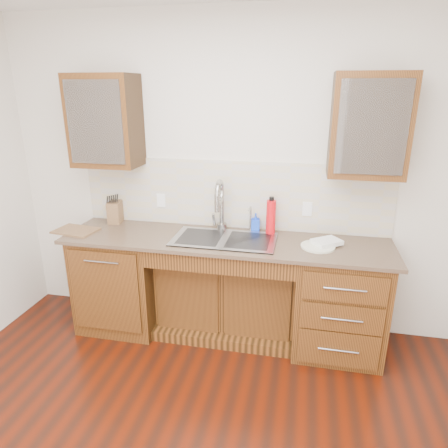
% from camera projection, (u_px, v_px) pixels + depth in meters
% --- Properties ---
extents(wall_back, '(4.00, 0.10, 2.70)m').
position_uv_depth(wall_back, '(233.00, 177.00, 3.48)').
color(wall_back, silver).
rests_on(wall_back, ground).
extents(base_cabinet_left, '(0.70, 0.62, 0.88)m').
position_uv_depth(base_cabinet_left, '(123.00, 279.00, 3.63)').
color(base_cabinet_left, '#593014').
rests_on(base_cabinet_left, ground).
extents(base_cabinet_center, '(1.20, 0.44, 0.70)m').
position_uv_depth(base_cabinet_center, '(227.00, 293.00, 3.56)').
color(base_cabinet_center, '#593014').
rests_on(base_cabinet_center, ground).
extents(base_cabinet_right, '(0.70, 0.62, 0.88)m').
position_uv_depth(base_cabinet_right, '(339.00, 301.00, 3.26)').
color(base_cabinet_right, '#593014').
rests_on(base_cabinet_right, ground).
extents(countertop, '(2.70, 0.65, 0.03)m').
position_uv_depth(countertop, '(225.00, 241.00, 3.28)').
color(countertop, '#84705B').
rests_on(countertop, base_cabinet_left).
extents(backsplash, '(2.70, 0.02, 0.59)m').
position_uv_depth(backsplash, '(232.00, 195.00, 3.47)').
color(backsplash, beige).
rests_on(backsplash, wall_back).
extents(sink, '(0.84, 0.46, 0.19)m').
position_uv_depth(sink, '(224.00, 249.00, 3.29)').
color(sink, '#9E9EA5').
rests_on(sink, countertop).
extents(faucet, '(0.04, 0.04, 0.40)m').
position_uv_depth(faucet, '(222.00, 208.00, 3.43)').
color(faucet, '#999993').
rests_on(faucet, countertop).
extents(filter_tap, '(0.02, 0.02, 0.24)m').
position_uv_depth(filter_tap, '(251.00, 218.00, 3.41)').
color(filter_tap, '#999993').
rests_on(filter_tap, countertop).
extents(upper_cabinet_left, '(0.55, 0.34, 0.75)m').
position_uv_depth(upper_cabinet_left, '(105.00, 121.00, 3.33)').
color(upper_cabinet_left, '#593014').
rests_on(upper_cabinet_left, wall_back).
extents(upper_cabinet_right, '(0.55, 0.34, 0.75)m').
position_uv_depth(upper_cabinet_right, '(369.00, 126.00, 2.92)').
color(upper_cabinet_right, '#593014').
rests_on(upper_cabinet_right, wall_back).
extents(outlet_left, '(0.08, 0.01, 0.12)m').
position_uv_depth(outlet_left, '(161.00, 201.00, 3.61)').
color(outlet_left, white).
rests_on(outlet_left, backsplash).
extents(outlet_right, '(0.08, 0.01, 0.12)m').
position_uv_depth(outlet_right, '(307.00, 209.00, 3.36)').
color(outlet_right, white).
rests_on(outlet_right, backsplash).
extents(soap_bottle, '(0.08, 0.08, 0.16)m').
position_uv_depth(soap_bottle, '(255.00, 222.00, 3.45)').
color(soap_bottle, blue).
rests_on(soap_bottle, countertop).
extents(water_bottle, '(0.11, 0.11, 0.30)m').
position_uv_depth(water_bottle, '(271.00, 217.00, 3.35)').
color(water_bottle, red).
rests_on(water_bottle, countertop).
extents(plate, '(0.34, 0.34, 0.01)m').
position_uv_depth(plate, '(318.00, 246.00, 3.11)').
color(plate, beige).
rests_on(plate, countertop).
extents(dish_towel, '(0.26, 0.25, 0.03)m').
position_uv_depth(dish_towel, '(327.00, 242.00, 3.13)').
color(dish_towel, '#F4EECE').
rests_on(dish_towel, plate).
extents(knife_block, '(0.13, 0.19, 0.20)m').
position_uv_depth(knife_block, '(116.00, 212.00, 3.67)').
color(knife_block, olive).
rests_on(knife_block, countertop).
extents(cutting_board, '(0.38, 0.29, 0.02)m').
position_uv_depth(cutting_board, '(76.00, 231.00, 3.45)').
color(cutting_board, olive).
rests_on(cutting_board, countertop).
extents(cup_left_a, '(0.15, 0.15, 0.09)m').
position_uv_depth(cup_left_a, '(95.00, 128.00, 3.36)').
color(cup_left_a, white).
rests_on(cup_left_a, upper_cabinet_left).
extents(cup_left_b, '(0.10, 0.10, 0.09)m').
position_uv_depth(cup_left_b, '(121.00, 128.00, 3.32)').
color(cup_left_b, silver).
rests_on(cup_left_b, upper_cabinet_left).
extents(cup_right_a, '(0.14, 0.14, 0.09)m').
position_uv_depth(cup_right_a, '(355.00, 133.00, 2.96)').
color(cup_right_a, silver).
rests_on(cup_right_a, upper_cabinet_right).
extents(cup_right_b, '(0.14, 0.14, 0.10)m').
position_uv_depth(cup_right_b, '(389.00, 133.00, 2.91)').
color(cup_right_b, silver).
rests_on(cup_right_b, upper_cabinet_right).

